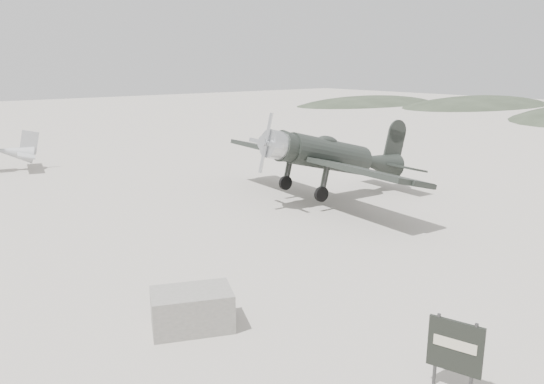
{
  "coord_description": "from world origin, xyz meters",
  "views": [
    {
      "loc": [
        -11.74,
        -13.26,
        5.96
      ],
      "look_at": [
        -0.27,
        0.95,
        1.5
      ],
      "focal_mm": 35.0,
      "sensor_mm": 36.0,
      "label": 1
    }
  ],
  "objects": [
    {
      "name": "equipment_block",
      "position": [
        -6.16,
        -3.42,
        0.46
      ],
      "size": [
        2.13,
        1.77,
        0.91
      ],
      "primitive_type": "cube",
      "rotation": [
        0.0,
        0.0,
        -0.41
      ],
      "color": "slate",
      "rests_on": "ground"
    },
    {
      "name": "lowwing_monoplane",
      "position": [
        4.91,
        2.97,
        1.94
      ],
      "size": [
        8.14,
        11.39,
        3.67
      ],
      "rotation": [
        0.0,
        0.24,
        -0.08
      ],
      "color": "black",
      "rests_on": "ground"
    },
    {
      "name": "hill_east_north",
      "position": [
        60.0,
        28.0,
        0.0
      ],
      "size": [
        36.0,
        18.0,
        6.0
      ],
      "primitive_type": "ellipsoid",
      "color": "#2C3425",
      "rests_on": "ground"
    },
    {
      "name": "sign_board",
      "position": [
        -3.61,
        -8.55,
        0.87
      ],
      "size": [
        0.35,
        0.98,
        1.45
      ],
      "rotation": [
        0.0,
        0.0,
        0.29
      ],
      "color": "#333333",
      "rests_on": "ground"
    },
    {
      "name": "ground",
      "position": [
        0.0,
        0.0,
        0.0
      ],
      "size": [
        160.0,
        160.0,
        0.0
      ],
      "primitive_type": "plane",
      "color": "gray",
      "rests_on": "ground"
    },
    {
      "name": "hill_northeast",
      "position": [
        50.0,
        40.0,
        0.0
      ],
      "size": [
        32.0,
        16.0,
        5.2
      ],
      "primitive_type": "ellipsoid",
      "color": "#2C3425",
      "rests_on": "ground"
    }
  ]
}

